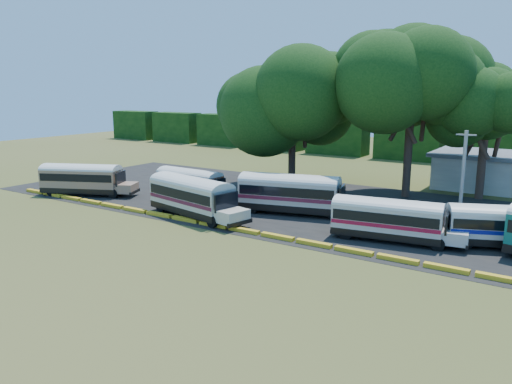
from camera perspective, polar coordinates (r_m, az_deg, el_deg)
The scene contains 14 objects.
ground at distance 38.70m, azimuth -4.03°, elevation -4.63°, with size 160.00×160.00×0.00m, color #3A4B19.
asphalt_strip at distance 47.99m, azimuth 5.65°, elevation -1.41°, with size 64.00×24.00×0.02m, color black.
curb at distance 39.42m, azimuth -3.15°, elevation -4.08°, with size 53.70×0.45×0.30m.
treeline_backdrop at distance 81.05m, azimuth 17.09°, elevation 5.67°, with size 130.00×4.00×6.00m.
bus_beige at distance 54.52m, azimuth -19.13°, elevation 1.58°, with size 10.04×6.30×3.26m.
bus_red at distance 50.74m, azimuth -7.45°, elevation 1.21°, with size 9.07×2.70×2.95m.
bus_cream_west at distance 43.11m, azimuth -7.25°, elevation -0.29°, with size 10.87×4.67×3.47m.
bus_cream_east at distance 43.96m, azimuth 4.13°, elevation 0.05°, with size 11.07×5.22×3.54m.
bus_white_red at distance 37.33m, azimuth 15.05°, elevation -2.83°, with size 9.70×3.73×3.11m.
bus_white_blue at distance 38.61m, azimuth 26.84°, elevation -3.31°, with size 9.35×5.54×3.02m.
tree_west at distance 55.30m, azimuth 4.23°, elevation 10.68°, with size 12.80×12.80×14.60m.
tree_center at distance 52.37m, azimuth 17.52°, elevation 12.95°, with size 12.46×12.46×17.07m.
tree_east at distance 53.94m, azimuth 24.93°, elevation 9.08°, with size 9.54×9.54×12.93m.
utility_pole at distance 45.46m, azimuth 22.57°, elevation 1.95°, with size 1.60×0.30×7.50m.
Camera 1 is at (22.64, -29.42, 10.92)m, focal length 35.00 mm.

